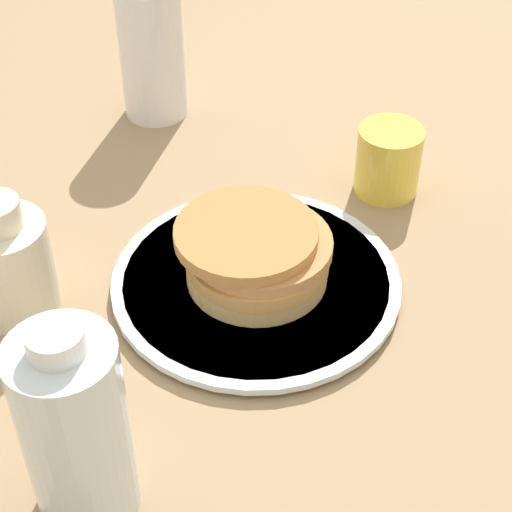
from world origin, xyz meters
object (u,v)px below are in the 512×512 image
Objects in this scene: cream_jug at (8,263)px; water_bottle_mid at (152,50)px; juice_glass at (388,160)px; plate at (256,282)px; water_bottle_far at (76,430)px; pancake_stack at (256,254)px.

cream_jug is 0.36m from water_bottle_mid.
plate is at bearing -162.11° from juice_glass.
water_bottle_far is (-0.02, -0.23, 0.03)m from cream_jug.
cream_jug is 0.66× the size of water_bottle_far.
pancake_stack is 0.79× the size of water_bottle_far.
water_bottle_mid is (0.05, 0.34, 0.08)m from plate.
cream_jug is (-0.20, 0.09, 0.04)m from plate.
water_bottle_mid reaches higher than cream_jug.
plate is 1.51× the size of water_bottle_far.
pancake_stack is 0.22m from cream_jug.
water_bottle_mid is at bearing 80.96° from pancake_stack.
water_bottle_mid is at bearing 80.89° from plate.
juice_glass is (0.20, 0.06, -0.00)m from pancake_stack.
pancake_stack is (0.00, 0.00, 0.03)m from plate.
plate is 2.28× the size of cream_jug.
pancake_stack is at bearing 67.00° from plate.
juice_glass is 0.41× the size of water_bottle_far.
water_bottle_mid reaches higher than plate.
plate is 1.90× the size of pancake_stack.
plate is 0.23m from cream_jug.
water_bottle_mid reaches higher than juice_glass.
water_bottle_mid is at bearing 43.31° from cream_jug.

